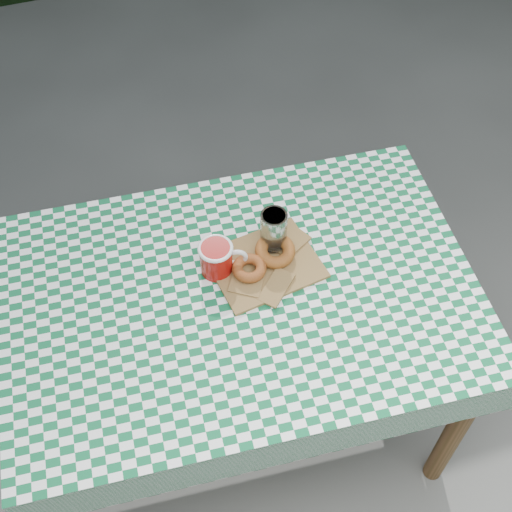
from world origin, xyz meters
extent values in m
plane|color=#4A4A45|center=(0.00, 0.00, 0.00)|extent=(60.00, 60.00, 0.00)
cube|color=#54391C|center=(0.13, 0.06, 0.38)|extent=(1.30, 0.92, 0.75)
cube|color=#0D5931|center=(0.13, 0.06, 0.75)|extent=(1.32, 0.94, 0.01)
cube|color=olive|center=(0.22, 0.12, 0.76)|extent=(0.31, 0.27, 0.02)
torus|color=#964B1F|center=(0.17, 0.11, 0.79)|extent=(0.13, 0.13, 0.03)
torus|color=#905A1D|center=(0.25, 0.14, 0.79)|extent=(0.12, 0.12, 0.03)
cylinder|color=silver|center=(0.26, 0.18, 0.82)|extent=(0.10, 0.10, 0.13)
camera|label=1|loc=(-0.15, -0.93, 2.28)|focal=48.48mm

